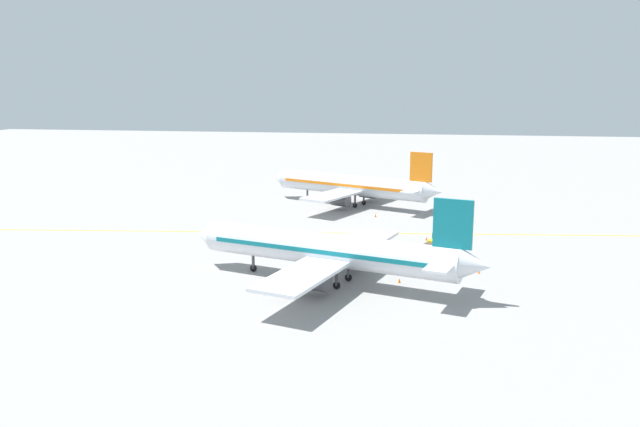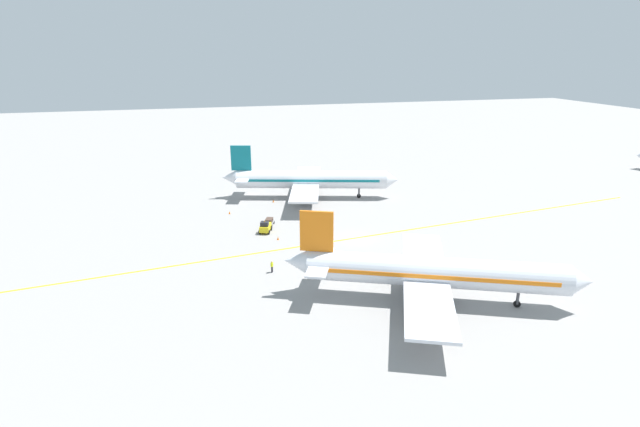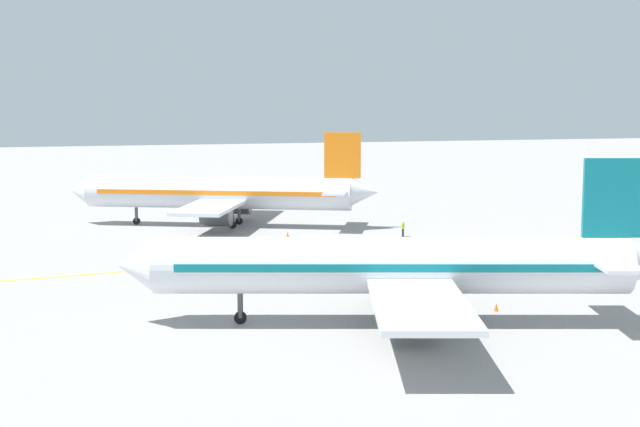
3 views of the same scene
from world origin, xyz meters
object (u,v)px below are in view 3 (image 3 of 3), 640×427
at_px(airplane_at_gate, 398,267).
at_px(airplane_adjacent_stand, 222,193).
at_px(traffic_cone_mid_apron, 420,254).
at_px(ground_crew_worker, 403,228).
at_px(traffic_cone_near_nose, 571,284).
at_px(baggage_tug_white, 452,254).
at_px(baggage_cart_trailing, 455,263).
at_px(traffic_cone_far_edge, 496,307).
at_px(traffic_cone_by_wingtip, 288,234).

xyz_separation_m(airplane_at_gate, airplane_adjacent_stand, (46.36, 3.13, 0.00)).
bearing_deg(traffic_cone_mid_apron, airplane_adjacent_stand, 29.07).
distance_m(ground_crew_worker, traffic_cone_near_nose, 27.10).
distance_m(baggage_tug_white, traffic_cone_near_nose, 12.21).
bearing_deg(baggage_cart_trailing, airplane_at_gate, 143.88).
bearing_deg(baggage_tug_white, airplane_adjacent_stand, 27.76).
xyz_separation_m(ground_crew_worker, traffic_cone_far_edge, (-32.18, 5.90, -0.63)).
bearing_deg(baggage_tug_white, airplane_at_gate, 146.24).
xyz_separation_m(airplane_adjacent_stand, traffic_cone_mid_apron, (-24.60, -13.67, -3.43)).
height_order(ground_crew_worker, traffic_cone_far_edge, ground_crew_worker).
xyz_separation_m(airplane_adjacent_stand, traffic_cone_by_wingtip, (-9.59, -5.14, -3.43)).
distance_m(traffic_cone_near_nose, traffic_cone_by_wingtip, 33.55).
xyz_separation_m(traffic_cone_by_wingtip, traffic_cone_far_edge, (-35.44, -5.65, 0.00)).
bearing_deg(traffic_cone_far_edge, airplane_at_gate, 99.82).
distance_m(baggage_cart_trailing, ground_crew_worker, 19.00).
bearing_deg(ground_crew_worker, traffic_cone_far_edge, 169.62).
bearing_deg(ground_crew_worker, traffic_cone_mid_apron, 165.64).
relative_size(baggage_cart_trailing, traffic_cone_mid_apron, 5.32).
xyz_separation_m(baggage_tug_white, ground_crew_worker, (15.70, -1.65, 0.01)).
relative_size(ground_crew_worker, traffic_cone_by_wingtip, 3.05).
height_order(airplane_adjacent_stand, traffic_cone_far_edge, airplane_adjacent_stand).
bearing_deg(airplane_at_gate, traffic_cone_mid_apron, -25.86).
relative_size(traffic_cone_mid_apron, traffic_cone_far_edge, 1.00).
distance_m(airplane_at_gate, airplane_adjacent_stand, 46.46).
relative_size(traffic_cone_near_nose, traffic_cone_far_edge, 1.00).
bearing_deg(traffic_cone_near_nose, traffic_cone_by_wingtip, 25.95).
distance_m(airplane_adjacent_stand, traffic_cone_mid_apron, 28.35).
bearing_deg(ground_crew_worker, baggage_cart_trailing, 171.49).
bearing_deg(traffic_cone_mid_apron, ground_crew_worker, -14.36).
height_order(ground_crew_worker, traffic_cone_by_wingtip, ground_crew_worker).
relative_size(airplane_at_gate, baggage_tug_white, 10.46).
distance_m(airplane_adjacent_stand, traffic_cone_near_nose, 44.56).
xyz_separation_m(baggage_tug_white, traffic_cone_near_nose, (-11.21, -4.79, -0.63)).
height_order(baggage_tug_white, traffic_cone_mid_apron, baggage_tug_white).
xyz_separation_m(traffic_cone_mid_apron, traffic_cone_by_wingtip, (15.01, 8.54, 0.00)).
xyz_separation_m(ground_crew_worker, traffic_cone_near_nose, (-26.91, -3.14, -0.63)).
height_order(airplane_at_gate, airplane_adjacent_stand, same).
bearing_deg(airplane_at_gate, traffic_cone_by_wingtip, -3.13).
bearing_deg(traffic_cone_far_edge, traffic_cone_near_nose, -59.75).
bearing_deg(traffic_cone_far_edge, traffic_cone_mid_apron, -8.05).
bearing_deg(baggage_cart_trailing, baggage_tug_white, -20.59).
xyz_separation_m(airplane_adjacent_stand, baggage_tug_white, (-28.55, -15.03, -2.81)).
distance_m(baggage_tug_white, ground_crew_worker, 15.79).
bearing_deg(airplane_adjacent_stand, traffic_cone_mid_apron, -150.93).
xyz_separation_m(baggage_tug_white, traffic_cone_by_wingtip, (18.96, 9.89, -0.63)).
height_order(traffic_cone_mid_apron, traffic_cone_far_edge, same).
bearing_deg(airplane_adjacent_stand, airplane_at_gate, -176.14).
distance_m(traffic_cone_near_nose, traffic_cone_mid_apron, 16.36).
bearing_deg(ground_crew_worker, baggage_tug_white, 174.00).
bearing_deg(traffic_cone_near_nose, baggage_cart_trailing, 36.22).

